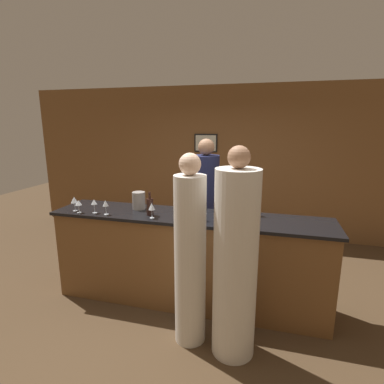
% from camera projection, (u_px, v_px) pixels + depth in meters
% --- Properties ---
extents(ground_plane, '(14.00, 14.00, 0.00)m').
position_uv_depth(ground_plane, '(188.00, 300.00, 3.65)').
color(ground_plane, '#4C3823').
extents(back_wall, '(8.00, 0.08, 2.80)m').
position_uv_depth(back_wall, '(224.00, 162.00, 5.68)').
color(back_wall, brown).
rests_on(back_wall, ground_plane).
extents(bar_counter, '(3.21, 0.65, 1.09)m').
position_uv_depth(bar_counter, '(188.00, 259.00, 3.53)').
color(bar_counter, brown).
rests_on(bar_counter, ground_plane).
extents(bartender, '(0.35, 0.35, 1.92)m').
position_uv_depth(bartender, '(206.00, 214.00, 4.11)').
color(bartender, '#1E234C').
rests_on(bartender, ground_plane).
extents(guest_0, '(0.39, 0.39, 1.93)m').
position_uv_depth(guest_0, '(235.00, 263.00, 2.65)').
color(guest_0, silver).
rests_on(guest_0, ground_plane).
extents(guest_1, '(0.30, 0.30, 1.86)m').
position_uv_depth(guest_1, '(190.00, 257.00, 2.82)').
color(guest_1, silver).
rests_on(guest_1, ground_plane).
extents(wine_bottle_0, '(0.08, 0.08, 0.31)m').
position_uv_depth(wine_bottle_0, '(194.00, 208.00, 3.24)').
color(wine_bottle_0, black).
rests_on(wine_bottle_0, bar_counter).
extents(wine_bottle_1, '(0.08, 0.08, 0.27)m').
position_uv_depth(wine_bottle_1, '(150.00, 206.00, 3.39)').
color(wine_bottle_1, black).
rests_on(wine_bottle_1, bar_counter).
extents(wine_bottle_2, '(0.07, 0.07, 0.31)m').
position_uv_depth(wine_bottle_2, '(252.00, 205.00, 3.40)').
color(wine_bottle_2, '#19381E').
rests_on(wine_bottle_2, bar_counter).
extents(ice_bucket, '(0.16, 0.16, 0.21)m').
position_uv_depth(ice_bucket, '(139.00, 200.00, 3.64)').
color(ice_bucket, '#9E9993').
rests_on(ice_bucket, bar_counter).
extents(wine_glass_0, '(0.08, 0.08, 0.15)m').
position_uv_depth(wine_glass_0, '(78.00, 203.00, 3.48)').
color(wine_glass_0, silver).
rests_on(wine_glass_0, bar_counter).
extents(wine_glass_1, '(0.07, 0.07, 0.17)m').
position_uv_depth(wine_glass_1, '(152.00, 207.00, 3.27)').
color(wine_glass_1, silver).
rests_on(wine_glass_1, bar_counter).
extents(wine_glass_2, '(0.08, 0.08, 0.17)m').
position_uv_depth(wine_glass_2, '(74.00, 200.00, 3.54)').
color(wine_glass_2, silver).
rests_on(wine_glass_2, bar_counter).
extents(wine_glass_3, '(0.06, 0.06, 0.17)m').
position_uv_depth(wine_glass_3, '(105.00, 204.00, 3.40)').
color(wine_glass_3, silver).
rests_on(wine_glass_3, bar_counter).
extents(wine_glass_4, '(0.07, 0.07, 0.16)m').
position_uv_depth(wine_glass_4, '(94.00, 202.00, 3.46)').
color(wine_glass_4, silver).
rests_on(wine_glass_4, bar_counter).
extents(wine_glass_5, '(0.06, 0.06, 0.14)m').
position_uv_depth(wine_glass_5, '(204.00, 211.00, 3.19)').
color(wine_glass_5, silver).
rests_on(wine_glass_5, bar_counter).
extents(wine_glass_6, '(0.07, 0.07, 0.17)m').
position_uv_depth(wine_glass_6, '(185.00, 210.00, 3.18)').
color(wine_glass_6, silver).
rests_on(wine_glass_6, bar_counter).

